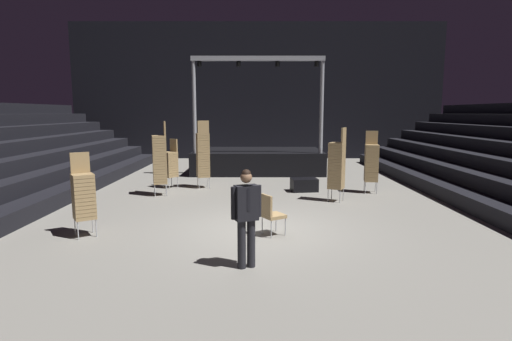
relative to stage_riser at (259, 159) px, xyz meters
The scene contains 12 objects.
ground_plane 9.39m from the stage_riser, 90.00° to the right, with size 22.00×30.00×0.10m, color gray.
arena_end_wall 6.58m from the stage_riser, 90.00° to the left, with size 22.00×0.30×8.00m, color black.
stage_riser is the anchor object (origin of this frame).
man_with_tie 11.86m from the stage_riser, 91.21° to the right, with size 0.56×0.36×1.78m.
chair_stack_front_left 6.44m from the stage_riser, 120.85° to the right, with size 0.55×0.55×2.48m.
chair_stack_front_right 5.23m from the stage_riser, 128.47° to the right, with size 0.62×0.62×1.79m.
chair_stack_mid_left 10.74m from the stage_riser, 111.46° to the right, with size 0.61×0.61×1.88m.
chair_stack_mid_right 6.40m from the stage_riser, 52.39° to the right, with size 0.51×0.51×2.14m.
chair_stack_mid_centre 6.87m from the stage_riser, 69.22° to the right, with size 0.59×0.59×2.31m.
chair_stack_rear_left 4.63m from the stage_riser, 116.25° to the right, with size 0.55×0.55×2.48m.
equipment_road_case 5.06m from the stage_riser, 71.25° to the right, with size 0.90×0.60×0.46m, color black.
loose_chair_near_man 9.93m from the stage_riser, 88.50° to the right, with size 0.60×0.60×0.95m.
Camera 1 is at (-0.08, -9.36, 2.76)m, focal length 28.16 mm.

